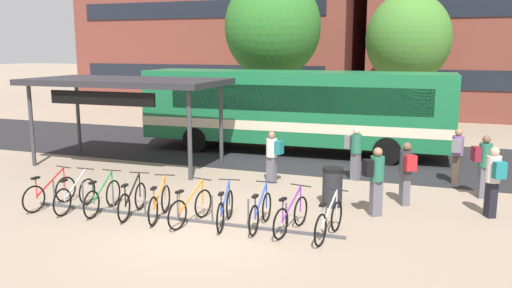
% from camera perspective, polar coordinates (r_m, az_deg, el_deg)
% --- Properties ---
extents(ground, '(200.00, 200.00, 0.00)m').
position_cam_1_polar(ground, '(11.87, -5.88, -9.71)').
color(ground, gray).
extents(bus_lane_asphalt, '(80.00, 7.20, 0.01)m').
position_cam_1_polar(bus_lane_asphalt, '(20.49, 5.75, -1.01)').
color(bus_lane_asphalt, '#232326').
rests_on(bus_lane_asphalt, ground).
extents(city_bus, '(12.10, 2.97, 3.20)m').
position_cam_1_polar(city_bus, '(20.38, 4.00, 4.00)').
color(city_bus, '#196B3D').
rests_on(city_bus, ground).
extents(bike_rack, '(8.11, 0.33, 0.70)m').
position_cam_1_polar(bike_rack, '(12.73, -8.61, -7.91)').
color(bike_rack, '#47474C').
rests_on(bike_rack, ground).
extents(parked_bicycle_red_0, '(0.52, 1.71, 0.99)m').
position_cam_1_polar(parked_bicycle_red_0, '(14.52, -21.80, -5.05)').
color(parked_bicycle_red_0, black).
rests_on(parked_bicycle_red_0, ground).
extents(parked_bicycle_silver_1, '(0.52, 1.72, 0.99)m').
position_cam_1_polar(parked_bicycle_silver_1, '(14.06, -19.36, -5.39)').
color(parked_bicycle_silver_1, black).
rests_on(parked_bicycle_silver_1, ground).
extents(parked_bicycle_green_2, '(0.52, 1.72, 0.99)m').
position_cam_1_polar(parked_bicycle_green_2, '(13.65, -16.58, -5.69)').
color(parked_bicycle_green_2, black).
rests_on(parked_bicycle_green_2, ground).
extents(parked_bicycle_black_3, '(0.53, 1.70, 0.99)m').
position_cam_1_polar(parked_bicycle_black_3, '(13.20, -13.50, -6.10)').
color(parked_bicycle_black_3, black).
rests_on(parked_bicycle_black_3, ground).
extents(parked_bicycle_orange_4, '(0.59, 1.69, 0.99)m').
position_cam_1_polar(parked_bicycle_orange_4, '(12.81, -10.61, -6.49)').
color(parked_bicycle_orange_4, black).
rests_on(parked_bicycle_orange_4, ground).
extents(parked_bicycle_orange_5, '(0.52, 1.71, 0.99)m').
position_cam_1_polar(parked_bicycle_orange_5, '(12.37, -7.23, -7.01)').
color(parked_bicycle_orange_5, black).
rests_on(parked_bicycle_orange_5, ground).
extents(parked_bicycle_blue_6, '(0.54, 1.70, 0.99)m').
position_cam_1_polar(parked_bicycle_blue_6, '(12.18, -3.43, -7.23)').
color(parked_bicycle_blue_6, black).
rests_on(parked_bicycle_blue_6, ground).
extents(parked_bicycle_blue_7, '(0.52, 1.72, 0.99)m').
position_cam_1_polar(parked_bicycle_blue_7, '(11.97, 0.50, -7.54)').
color(parked_bicycle_blue_7, black).
rests_on(parked_bicycle_blue_7, ground).
extents(parked_bicycle_purple_8, '(0.52, 1.71, 0.99)m').
position_cam_1_polar(parked_bicycle_purple_8, '(11.74, 3.88, -7.94)').
color(parked_bicycle_purple_8, black).
rests_on(parked_bicycle_purple_8, ground).
extents(parked_bicycle_silver_9, '(0.52, 1.71, 0.99)m').
position_cam_1_polar(parked_bicycle_silver_9, '(11.46, 8.05, -8.48)').
color(parked_bicycle_silver_9, black).
rests_on(parked_bicycle_silver_9, ground).
extents(transit_shelter, '(6.97, 3.45, 3.05)m').
position_cam_1_polar(transit_shelter, '(18.56, -14.30, 6.44)').
color(transit_shelter, '#38383D').
rests_on(transit_shelter, ground).
extents(commuter_red_pack_0, '(0.52, 0.61, 1.69)m').
position_cam_1_polar(commuter_red_pack_0, '(14.05, 16.28, -2.73)').
color(commuter_red_pack_0, '#565660').
rests_on(commuter_red_pack_0, ground).
extents(commuter_black_pack_1, '(0.60, 0.56, 1.73)m').
position_cam_1_polar(commuter_black_pack_1, '(12.98, 13.08, -3.54)').
color(commuter_black_pack_1, '#565660').
rests_on(commuter_black_pack_1, ground).
extents(commuter_teal_pack_2, '(0.57, 0.41, 1.61)m').
position_cam_1_polar(commuter_teal_pack_2, '(15.75, 1.86, -1.06)').
color(commuter_teal_pack_2, '#565660').
rests_on(commuter_teal_pack_2, ground).
extents(commuter_maroon_pack_3, '(0.60, 0.49, 1.76)m').
position_cam_1_polar(commuter_maroon_pack_3, '(15.46, 23.84, -1.85)').
color(commuter_maroon_pack_3, '#565660').
rests_on(commuter_maroon_pack_3, ground).
extents(commuter_grey_pack_4, '(0.59, 0.46, 1.68)m').
position_cam_1_polar(commuter_grey_pack_4, '(16.41, 10.89, -0.62)').
color(commuter_grey_pack_4, '#565660').
rests_on(commuter_grey_pack_4, ground).
extents(commuter_teal_pack_5, '(0.51, 0.60, 1.76)m').
position_cam_1_polar(commuter_teal_pack_5, '(13.78, 24.76, -3.37)').
color(commuter_teal_pack_5, black).
rests_on(commuter_teal_pack_5, ground).
extents(commuter_grey_pack_6, '(0.38, 0.55, 1.70)m').
position_cam_1_polar(commuter_grey_pack_6, '(16.81, 21.35, -0.85)').
color(commuter_grey_pack_6, '#47382D').
rests_on(commuter_grey_pack_6, ground).
extents(trash_bin, '(0.55, 0.55, 1.03)m').
position_cam_1_polar(trash_bin, '(13.71, 8.44, -4.70)').
color(trash_bin, '#232328').
rests_on(trash_bin, ground).
extents(street_tree_1, '(4.88, 4.88, 7.75)m').
position_cam_1_polar(street_tree_1, '(26.81, 1.85, 12.77)').
color(street_tree_1, brown).
rests_on(street_tree_1, ground).
extents(street_tree_2, '(4.23, 4.23, 6.84)m').
position_cam_1_polar(street_tree_2, '(27.60, 16.47, 11.10)').
color(street_tree_2, brown).
rests_on(street_tree_2, ground).
extents(building_centre_block, '(16.56, 10.94, 12.59)m').
position_cam_1_polar(building_centre_block, '(53.22, 13.29, 12.69)').
color(building_centre_block, brown).
rests_on(building_centre_block, ground).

